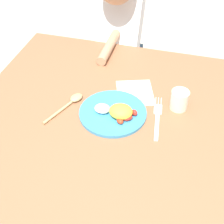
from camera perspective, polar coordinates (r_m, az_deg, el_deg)
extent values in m
plane|color=beige|center=(1.75, 0.95, -18.50)|extent=(8.00, 8.00, 0.00)
cube|color=#955E3E|center=(1.18, 1.35, -1.37)|extent=(1.12, 0.98, 0.03)
cube|color=brown|center=(1.81, -9.83, 1.19)|extent=(0.06, 0.06, 0.70)
cylinder|color=#3C91C1|center=(1.17, 0.15, -0.12)|extent=(0.25, 0.25, 0.01)
ellipsoid|color=yellow|center=(1.14, 1.57, 0.12)|extent=(0.08, 0.07, 0.04)
ellipsoid|color=red|center=(1.12, 1.43, -1.52)|extent=(0.04, 0.04, 0.02)
ellipsoid|color=red|center=(1.13, 2.74, -0.98)|extent=(0.05, 0.04, 0.02)
ellipsoid|color=red|center=(1.15, 4.00, -0.11)|extent=(0.03, 0.03, 0.02)
ellipsoid|color=silver|center=(1.16, -1.69, 0.72)|extent=(0.06, 0.05, 0.03)
cube|color=silver|center=(1.14, 7.96, -2.60)|extent=(0.03, 0.13, 0.01)
cube|color=silver|center=(1.20, 8.15, 0.46)|extent=(0.03, 0.05, 0.01)
cylinder|color=silver|center=(1.24, 8.72, 1.84)|extent=(0.01, 0.04, 0.00)
cylinder|color=silver|center=(1.24, 8.24, 1.89)|extent=(0.01, 0.04, 0.00)
cylinder|color=silver|center=(1.24, 7.77, 1.94)|extent=(0.01, 0.04, 0.00)
cylinder|color=tan|center=(1.19, -9.58, -0.07)|extent=(0.07, 0.14, 0.01)
ellipsoid|color=tan|center=(1.24, -6.36, 2.56)|extent=(0.06, 0.07, 0.02)
cylinder|color=silver|center=(1.21, 11.87, 2.13)|extent=(0.07, 0.07, 0.08)
cube|color=#324B5D|center=(1.99, 1.62, 4.09)|extent=(0.21, 0.13, 0.59)
cube|color=white|center=(1.68, 1.35, 14.89)|extent=(0.22, 0.24, 0.36)
cylinder|color=tan|center=(1.52, -0.54, 11.53)|extent=(0.04, 0.26, 0.04)
cube|color=white|center=(1.27, 4.10, 3.43)|extent=(0.18, 0.19, 0.00)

